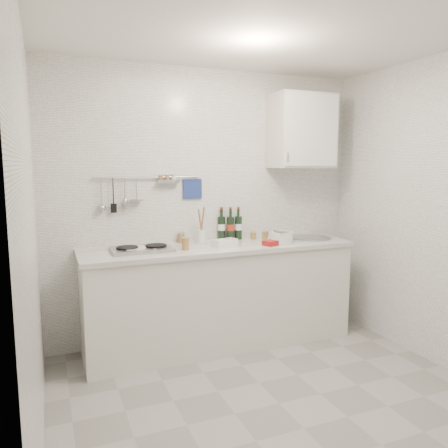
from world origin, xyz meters
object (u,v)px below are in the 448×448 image
object	(u,v)px
wine_bottles	(230,223)
plate_stack_hob	(132,250)
wall_cabinet	(302,131)
utensil_crock	(202,235)
plate_stack_sink	(281,237)

from	to	relation	value
wine_bottles	plate_stack_hob	bearing A→B (deg)	-166.38
wall_cabinet	plate_stack_hob	bearing A→B (deg)	-175.77
plate_stack_hob	utensil_crock	xyz separation A→B (m)	(0.66, 0.16, 0.06)
plate_stack_sink	wine_bottles	distance (m)	0.50
plate_stack_hob	plate_stack_sink	bearing A→B (deg)	-2.92
wall_cabinet	utensil_crock	size ratio (longest dim) A/B	2.11
plate_stack_hob	wine_bottles	size ratio (longest dim) A/B	0.76
wine_bottles	wall_cabinet	bearing A→B (deg)	-9.14
plate_stack_sink	plate_stack_hob	bearing A→B (deg)	177.08
wall_cabinet	plate_stack_hob	xyz separation A→B (m)	(-1.68, -0.12, -1.01)
plate_stack_sink	wine_bottles	world-z (taller)	wine_bottles
wine_bottles	utensil_crock	bearing A→B (deg)	-166.11
wall_cabinet	plate_stack_hob	world-z (taller)	wall_cabinet
utensil_crock	wall_cabinet	bearing A→B (deg)	-1.96
plate_stack_sink	utensil_crock	xyz separation A→B (m)	(-0.69, 0.23, 0.03)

